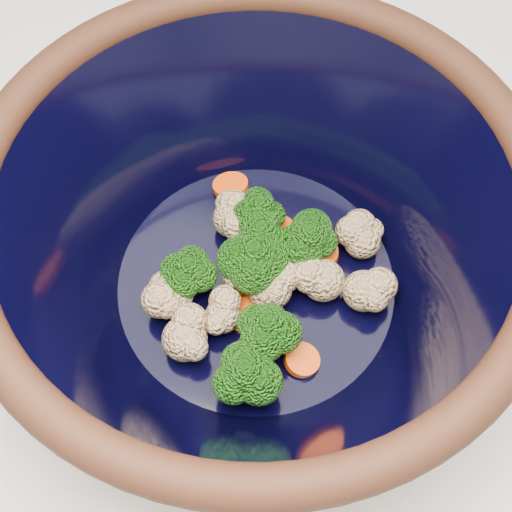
% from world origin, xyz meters
% --- Properties ---
extents(counter, '(1.20, 1.20, 0.90)m').
position_xyz_m(counter, '(0.00, 0.00, 0.45)').
color(counter, white).
rests_on(counter, ground).
extents(mixing_bowl, '(0.39, 0.39, 0.16)m').
position_xyz_m(mixing_bowl, '(-0.11, -0.00, 0.99)').
color(mixing_bowl, black).
rests_on(mixing_bowl, counter).
extents(vegetable_pile, '(0.17, 0.19, 0.05)m').
position_xyz_m(vegetable_pile, '(-0.11, -0.01, 0.96)').
color(vegetable_pile, '#608442').
rests_on(vegetable_pile, mixing_bowl).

